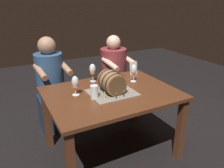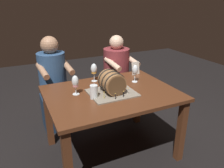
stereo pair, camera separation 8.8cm
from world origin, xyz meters
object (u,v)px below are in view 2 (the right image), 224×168
(barrel_cake, at_px, (112,84))
(wine_glass_amber, at_px, (94,70))
(person_seated_left, at_px, (54,88))
(person_seated_right, at_px, (116,79))
(dining_table, at_px, (111,101))
(menu_card, at_px, (136,68))
(wine_glass_rose, at_px, (75,82))
(beer_pint, at_px, (94,92))
(wine_glass_empty, at_px, (135,70))

(barrel_cake, height_order, wine_glass_amber, barrel_cake)
(person_seated_left, distance_m, person_seated_right, 0.88)
(dining_table, bearing_deg, person_seated_left, 119.63)
(menu_card, distance_m, person_seated_right, 0.49)
(person_seated_left, bearing_deg, wine_glass_rose, -81.91)
(dining_table, height_order, barrel_cake, barrel_cake)
(beer_pint, bearing_deg, wine_glass_amber, 68.70)
(wine_glass_empty, bearing_deg, barrel_cake, -154.03)
(dining_table, xyz_separation_m, wine_glass_empty, (0.36, 0.14, 0.24))
(menu_card, bearing_deg, person_seated_left, 147.27)
(person_seated_right, bearing_deg, wine_glass_amber, -139.99)
(wine_glass_empty, bearing_deg, menu_card, 57.46)
(person_seated_left, bearing_deg, person_seated_right, 0.01)
(barrel_cake, height_order, wine_glass_empty, barrel_cake)
(menu_card, relative_size, person_seated_left, 0.13)
(wine_glass_rose, relative_size, person_seated_right, 0.17)
(wine_glass_empty, height_order, beer_pint, wine_glass_empty)
(wine_glass_rose, bearing_deg, beer_pint, -51.55)
(menu_card, bearing_deg, beer_pint, -158.27)
(barrel_cake, relative_size, wine_glass_empty, 2.23)
(dining_table, bearing_deg, menu_card, 36.05)
(dining_table, distance_m, wine_glass_amber, 0.44)
(menu_card, bearing_deg, wine_glass_amber, 170.83)
(person_seated_left, bearing_deg, wine_glass_empty, -38.08)
(wine_glass_amber, distance_m, menu_card, 0.55)
(menu_card, bearing_deg, wine_glass_empty, -131.87)
(dining_table, bearing_deg, wine_glass_rose, 164.37)
(wine_glass_amber, distance_m, person_seated_right, 0.71)
(dining_table, relative_size, beer_pint, 9.77)
(wine_glass_empty, relative_size, menu_card, 1.26)
(wine_glass_empty, bearing_deg, beer_pint, -159.85)
(beer_pint, bearing_deg, barrel_cake, 8.46)
(wine_glass_amber, height_order, beer_pint, wine_glass_amber)
(wine_glass_empty, relative_size, beer_pint, 1.52)
(barrel_cake, distance_m, beer_pint, 0.21)
(barrel_cake, relative_size, wine_glass_rose, 2.29)
(wine_glass_amber, relative_size, menu_card, 1.30)
(wine_glass_rose, height_order, wine_glass_amber, wine_glass_amber)
(beer_pint, bearing_deg, person_seated_right, 52.02)
(wine_glass_amber, xyz_separation_m, beer_pint, (-0.17, -0.43, -0.08))
(wine_glass_rose, xyz_separation_m, person_seated_right, (0.78, 0.67, -0.31))
(wine_glass_rose, height_order, menu_card, wine_glass_rose)
(person_seated_left, bearing_deg, dining_table, -60.37)
(person_seated_left, bearing_deg, wine_glass_amber, -46.16)
(wine_glass_rose, bearing_deg, wine_glass_empty, 3.99)
(wine_glass_empty, bearing_deg, wine_glass_amber, 151.82)
(barrel_cake, bearing_deg, menu_card, 38.09)
(wine_glass_amber, xyz_separation_m, menu_card, (0.55, 0.00, -0.06))
(barrel_cake, distance_m, wine_glass_empty, 0.41)
(wine_glass_rose, bearing_deg, dining_table, -15.63)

